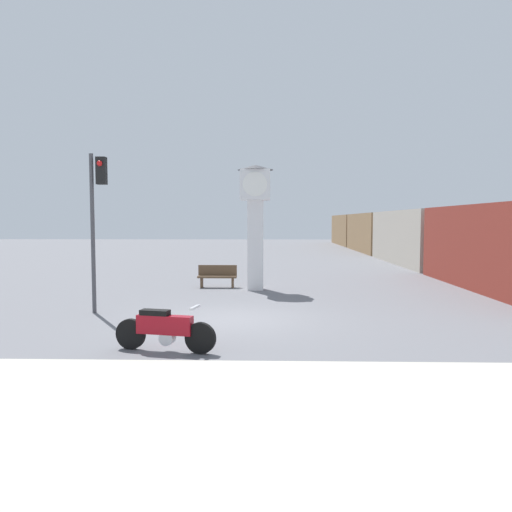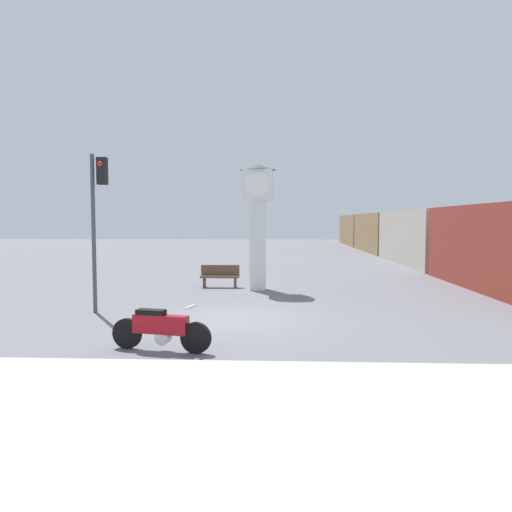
# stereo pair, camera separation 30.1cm
# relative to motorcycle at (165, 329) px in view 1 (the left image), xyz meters

# --- Properties ---
(ground_plane) EXTENTS (120.00, 120.00, 0.00)m
(ground_plane) POSITION_rel_motorcycle_xyz_m (1.19, 3.49, -0.48)
(ground_plane) COLOR slate
(sidewalk_strip) EXTENTS (36.00, 6.00, 0.10)m
(sidewalk_strip) POSITION_rel_motorcycle_xyz_m (1.19, -4.00, -0.43)
(sidewalk_strip) COLOR #BCB7A8
(sidewalk_strip) RESTS_ON ground_plane
(motorcycle) EXTENTS (2.21, 0.67, 0.99)m
(motorcycle) POSITION_rel_motorcycle_xyz_m (0.00, 0.00, 0.00)
(motorcycle) COLOR black
(motorcycle) RESTS_ON ground_plane
(clock_tower) EXTENTS (1.41, 1.41, 4.95)m
(clock_tower) POSITION_rel_motorcycle_xyz_m (1.64, 9.50, 2.81)
(clock_tower) COLOR white
(clock_tower) RESTS_ON ground_plane
(freight_train) EXTENTS (2.80, 50.33, 3.40)m
(freight_train) POSITION_rel_motorcycle_xyz_m (11.48, 28.43, 1.22)
(freight_train) COLOR maroon
(freight_train) RESTS_ON ground_plane
(traffic_light) EXTENTS (0.50, 0.35, 4.72)m
(traffic_light) POSITION_rel_motorcycle_xyz_m (-2.90, 4.33, 2.75)
(traffic_light) COLOR #47474C
(traffic_light) RESTS_ON ground_plane
(bench) EXTENTS (1.60, 0.44, 0.92)m
(bench) POSITION_rel_motorcycle_xyz_m (0.04, 10.13, 0.01)
(bench) COLOR brown
(bench) RESTS_ON ground_plane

